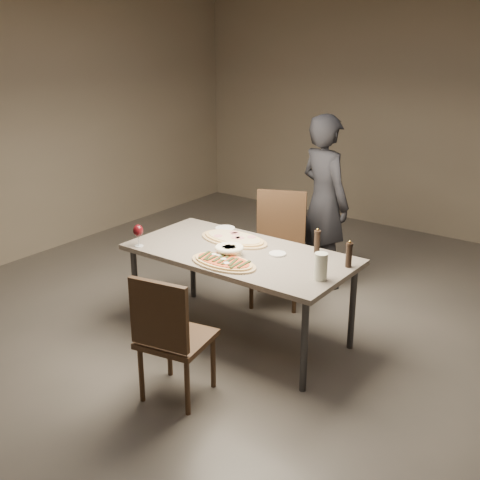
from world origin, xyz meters
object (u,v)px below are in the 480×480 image
Objects in this scene: zucchini_pizza at (223,262)px; chair_near at (169,333)px; diner at (324,202)px; bread_basket at (229,250)px; carafe at (321,266)px; chair_far at (279,241)px; pepper_mill_left at (317,241)px; dining_table at (240,259)px; ham_pizza at (234,239)px.

chair_near reaches higher than zucchini_pizza.
chair_near is at bearing -65.21° from zucchini_pizza.
chair_near is at bearing 116.74° from diner.
bread_basket is 0.24× the size of chair_near.
zucchini_pizza is at bearing -166.45° from carafe.
chair_near is at bearing 76.31° from chair_far.
carafe is at bearing -57.92° from pepper_mill_left.
pepper_mill_left is 0.22× the size of chair_near.
chair_far reaches higher than zucchini_pizza.
chair_far reaches higher than dining_table.
ham_pizza is 0.62× the size of chair_far.
diner reaches higher than dining_table.
zucchini_pizza is (0.05, -0.28, 0.07)m from dining_table.
chair_near is (0.35, -1.19, -0.24)m from ham_pizza.
ham_pizza is 2.78× the size of bread_basket.
bread_basket is (-0.07, 0.16, 0.03)m from zucchini_pizza.
zucchini_pizza is 0.77m from pepper_mill_left.
chair_far reaches higher than ham_pizza.
carafe reaches higher than ham_pizza.
zucchini_pizza reaches higher than dining_table.
bread_basket reaches higher than dining_table.
dining_table is 8.00× the size of bread_basket.
diner is at bearing -130.76° from chair_far.
chair_near is (-0.34, -1.35, -0.32)m from pepper_mill_left.
diner reaches higher than pepper_mill_left.
pepper_mill_left is at bearing 65.05° from chair_near.
pepper_mill_left is at bearing 71.19° from zucchini_pizza.
carafe is at bearing 8.17° from ham_pizza.
bread_basket is at bearing -99.33° from dining_table.
pepper_mill_left is at bearing 34.73° from dining_table.
pepper_mill_left reaches higher than zucchini_pizza.
pepper_mill_left is at bearing 120.09° from chair_far.
zucchini_pizza is 0.89× the size of ham_pizza.
diner is at bearing 117.88° from carafe.
chair_near is (0.15, -1.00, -0.17)m from dining_table.
dining_table is 0.28m from ham_pizza.
chair_far is (-0.15, 0.95, -0.23)m from bread_basket.
diner reaches higher than bread_basket.
dining_table is 8.93× the size of pepper_mill_left.
ham_pizza is 1.02m from carafe.
carafe is at bearing 30.23° from zucchini_pizza.
diner is (0.17, 0.53, 0.28)m from chair_far.
carafe is 1.66m from diner.
ham_pizza is at bearing 63.48° from chair_far.
ham_pizza is (-0.20, 0.19, 0.07)m from dining_table.
ham_pizza is 0.35m from bread_basket.
carafe is (0.78, -0.10, 0.15)m from dining_table.
diner is (-0.15, 2.37, 0.32)m from chair_near.
dining_table is 1.78× the size of chair_far.
ham_pizza is at bearing 103.45° from diner.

